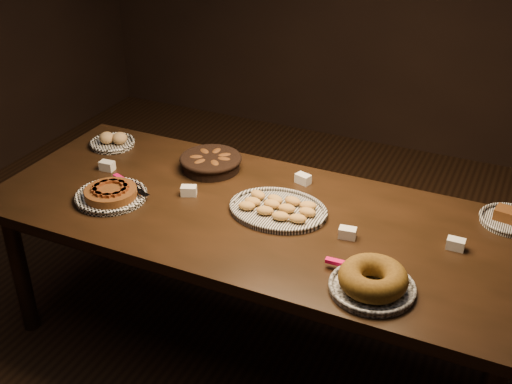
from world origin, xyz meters
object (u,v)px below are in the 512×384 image
at_px(buffet_table, 256,226).
at_px(madeleine_platter, 278,209).
at_px(apple_tart_plate, 111,194).
at_px(bundt_cake_plate, 373,281).

relative_size(buffet_table, madeleine_platter, 5.52).
relative_size(buffet_table, apple_tart_plate, 7.24).
relative_size(buffet_table, bundt_cake_plate, 6.54).
bearing_deg(madeleine_platter, apple_tart_plate, 174.51).
distance_m(buffet_table, apple_tart_plate, 0.67).
bearing_deg(madeleine_platter, bundt_cake_plate, -55.63).
xyz_separation_m(buffet_table, apple_tart_plate, (-0.64, -0.17, 0.10)).
xyz_separation_m(apple_tart_plate, madeleine_platter, (0.73, 0.21, -0.00)).
distance_m(apple_tart_plate, madeleine_platter, 0.76).
xyz_separation_m(apple_tart_plate, bundt_cake_plate, (1.25, -0.14, 0.02)).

